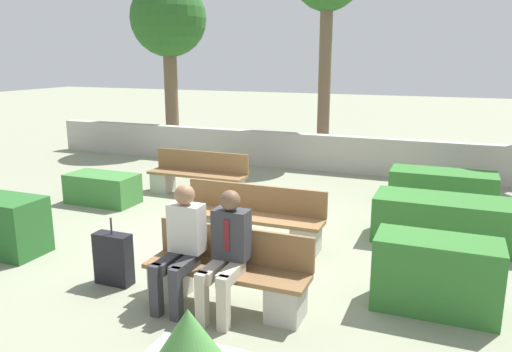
{
  "coord_description": "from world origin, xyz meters",
  "views": [
    {
      "loc": [
        3.0,
        -6.36,
        2.68
      ],
      "look_at": [
        0.25,
        0.5,
        0.9
      ],
      "focal_mm": 35.0,
      "sensor_mm": 36.0,
      "label": 1
    }
  ],
  "objects_px": {
    "person_seated_man": "(227,248)",
    "person_seated_woman": "(181,240)",
    "bench_front": "(227,278)",
    "tree_leftmost": "(168,22)",
    "bench_right_side": "(198,178)",
    "bench_left_side": "(251,222)",
    "suitcase": "(114,259)"
  },
  "relations": [
    {
      "from": "person_seated_man",
      "to": "person_seated_woman",
      "type": "height_order",
      "value": "person_seated_woman"
    },
    {
      "from": "bench_front",
      "to": "tree_leftmost",
      "type": "height_order",
      "value": "tree_leftmost"
    },
    {
      "from": "bench_right_side",
      "to": "tree_leftmost",
      "type": "relative_size",
      "value": 0.42
    },
    {
      "from": "bench_front",
      "to": "bench_left_side",
      "type": "distance_m",
      "value": 1.88
    },
    {
      "from": "bench_right_side",
      "to": "suitcase",
      "type": "height_order",
      "value": "bench_right_side"
    },
    {
      "from": "person_seated_woman",
      "to": "person_seated_man",
      "type": "bearing_deg",
      "value": -0.19
    },
    {
      "from": "bench_front",
      "to": "person_seated_man",
      "type": "distance_m",
      "value": 0.44
    },
    {
      "from": "bench_left_side",
      "to": "bench_right_side",
      "type": "distance_m",
      "value": 2.88
    },
    {
      "from": "bench_left_side",
      "to": "bench_right_side",
      "type": "relative_size",
      "value": 1.07
    },
    {
      "from": "bench_front",
      "to": "person_seated_woman",
      "type": "height_order",
      "value": "person_seated_woman"
    },
    {
      "from": "person_seated_man",
      "to": "bench_front",
      "type": "bearing_deg",
      "value": 114.9
    },
    {
      "from": "tree_leftmost",
      "to": "person_seated_woman",
      "type": "bearing_deg",
      "value": -58.38
    },
    {
      "from": "bench_left_side",
      "to": "person_seated_woman",
      "type": "height_order",
      "value": "person_seated_woman"
    },
    {
      "from": "bench_front",
      "to": "tree_leftmost",
      "type": "xyz_separation_m",
      "value": [
        -5.6,
        8.18,
        3.31
      ]
    },
    {
      "from": "bench_left_side",
      "to": "person_seated_woman",
      "type": "distance_m",
      "value": 2.0
    },
    {
      "from": "bench_right_side",
      "to": "person_seated_woman",
      "type": "distance_m",
      "value": 4.51
    },
    {
      "from": "bench_left_side",
      "to": "person_seated_woman",
      "type": "relative_size",
      "value": 1.62
    },
    {
      "from": "bench_front",
      "to": "bench_left_side",
      "type": "relative_size",
      "value": 0.85
    },
    {
      "from": "person_seated_man",
      "to": "tree_leftmost",
      "type": "relative_size",
      "value": 0.28
    },
    {
      "from": "bench_left_side",
      "to": "bench_right_side",
      "type": "bearing_deg",
      "value": 129.58
    },
    {
      "from": "suitcase",
      "to": "tree_leftmost",
      "type": "relative_size",
      "value": 0.17
    },
    {
      "from": "person_seated_man",
      "to": "suitcase",
      "type": "distance_m",
      "value": 1.62
    },
    {
      "from": "bench_left_side",
      "to": "tree_leftmost",
      "type": "distance_m",
      "value": 8.81
    },
    {
      "from": "suitcase",
      "to": "bench_front",
      "type": "bearing_deg",
      "value": 0.61
    },
    {
      "from": "person_seated_woman",
      "to": "bench_front",
      "type": "bearing_deg",
      "value": 15.95
    },
    {
      "from": "suitcase",
      "to": "person_seated_woman",
      "type": "bearing_deg",
      "value": -6.77
    },
    {
      "from": "person_seated_man",
      "to": "tree_leftmost",
      "type": "xyz_separation_m",
      "value": [
        -5.66,
        8.32,
        2.9
      ]
    },
    {
      "from": "bench_right_side",
      "to": "bench_front",
      "type": "bearing_deg",
      "value": -61.05
    },
    {
      "from": "tree_leftmost",
      "to": "person_seated_man",
      "type": "bearing_deg",
      "value": -55.76
    },
    {
      "from": "person_seated_woman",
      "to": "tree_leftmost",
      "type": "height_order",
      "value": "tree_leftmost"
    },
    {
      "from": "bench_front",
      "to": "bench_right_side",
      "type": "xyz_separation_m",
      "value": [
        -2.46,
        3.9,
        0.01
      ]
    },
    {
      "from": "bench_front",
      "to": "person_seated_woman",
      "type": "xyz_separation_m",
      "value": [
        -0.48,
        -0.14,
        0.42
      ]
    }
  ]
}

